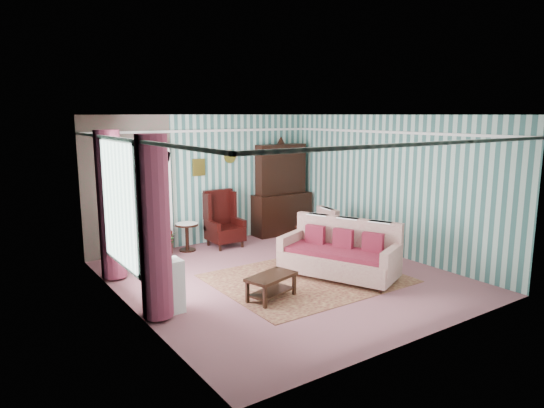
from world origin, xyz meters
TOP-DOWN VIEW (x-y plane):
  - floor at (0.00, 0.00)m, footprint 6.00×6.00m
  - room_shell at (-0.62, 0.18)m, footprint 5.53×6.02m
  - bookcase at (-1.35, 2.84)m, footprint 0.80×0.28m
  - dresser_hutch at (1.90, 2.72)m, footprint 1.50×0.56m
  - wingback_left at (-1.60, 2.45)m, footprint 0.76×0.80m
  - wingback_right at (0.15, 2.45)m, footprint 0.76×0.80m
  - seated_woman at (-1.60, 2.45)m, footprint 0.44×0.40m
  - round_side_table at (-0.70, 2.60)m, footprint 0.50×0.50m
  - nest_table at (2.47, 0.90)m, footprint 0.45×0.38m
  - plant_stand at (-2.40, -0.30)m, footprint 0.55×0.35m
  - rug at (0.30, -0.30)m, footprint 3.20×2.60m
  - sofa at (0.81, -0.56)m, footprint 1.68×2.28m
  - floral_armchair at (1.49, 0.90)m, footprint 0.86×0.86m
  - coffee_table at (-0.78, -0.74)m, footprint 0.93×0.67m
  - potted_plant_a at (-2.46, -0.43)m, footprint 0.52×0.49m
  - potted_plant_b at (-2.35, -0.15)m, footprint 0.32×0.27m
  - potted_plant_c at (-2.51, -0.22)m, footprint 0.25×0.25m

SIDE VIEW (x-z plane):
  - floor at x=0.00m, z-range 0.00..0.00m
  - rug at x=0.30m, z-range 0.00..0.01m
  - coffee_table at x=-0.78m, z-range 0.00..0.40m
  - nest_table at x=2.47m, z-range 0.00..0.54m
  - round_side_table at x=-0.70m, z-range 0.00..0.60m
  - plant_stand at x=-2.40m, z-range 0.00..0.80m
  - sofa at x=0.81m, z-range 0.00..0.93m
  - floral_armchair at x=1.49m, z-range 0.00..0.94m
  - seated_woman at x=-1.60m, z-range 0.00..1.18m
  - wingback_left at x=-1.60m, z-range 0.00..1.25m
  - wingback_right at x=0.15m, z-range 0.00..1.25m
  - potted_plant_c at x=-2.51m, z-range 0.80..1.18m
  - potted_plant_a at x=-2.46m, z-range 0.80..1.25m
  - potted_plant_b at x=-2.35m, z-range 0.80..1.31m
  - bookcase at x=-1.35m, z-range 0.00..2.24m
  - dresser_hutch at x=1.90m, z-range 0.00..2.36m
  - room_shell at x=-0.62m, z-range 0.55..3.46m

